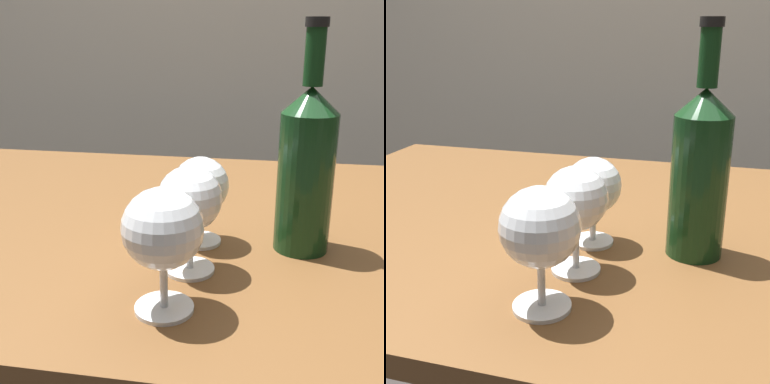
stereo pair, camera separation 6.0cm
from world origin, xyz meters
TOP-DOWN VIEW (x-y plane):
  - dining_table at (0.00, 0.00)m, footprint 1.22×0.78m
  - wine_glass_amber at (-0.01, -0.27)m, footprint 0.09×0.09m
  - wine_glass_port at (0.00, -0.18)m, footprint 0.08×0.08m
  - wine_glass_white at (0.00, -0.09)m, footprint 0.08×0.08m
  - wine_bottle at (0.14, -0.08)m, footprint 0.08×0.08m

SIDE VIEW (x-z plane):
  - dining_table at x=0.00m, z-range 0.26..0.97m
  - wine_glass_white at x=0.00m, z-range 0.73..0.86m
  - wine_glass_port at x=0.00m, z-range 0.74..0.88m
  - wine_glass_amber at x=-0.01m, z-range 0.74..0.88m
  - wine_bottle at x=0.14m, z-range 0.68..0.99m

